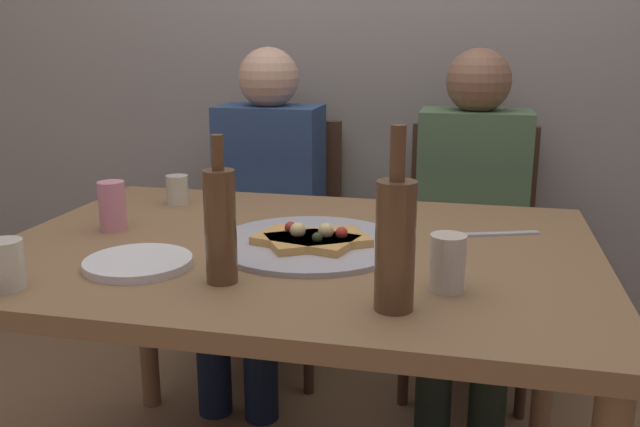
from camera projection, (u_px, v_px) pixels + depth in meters
name	position (u px, v px, depth m)	size (l,w,h in m)	color
back_wall	(374.00, 9.00, 2.49)	(6.00, 0.10, 2.60)	gray
dining_table	(296.00, 276.00, 1.59)	(1.37, 0.98, 0.74)	olive
pizza_tray	(310.00, 243.00, 1.56)	(0.44, 0.44, 0.01)	#ADADB2
pizza_slice_last	(305.00, 239.00, 1.53)	(0.25, 0.18, 0.05)	tan
pizza_slice_extra	(319.00, 239.00, 1.53)	(0.26, 0.23, 0.05)	tan
wine_bottle	(395.00, 242.00, 1.17)	(0.07, 0.07, 0.33)	brown
beer_bottle	(220.00, 224.00, 1.30)	(0.06, 0.06, 0.29)	brown
tumbler_near	(447.00, 263.00, 1.27)	(0.07, 0.07, 0.11)	beige
tumbler_far	(6.00, 265.00, 1.28)	(0.07, 0.07, 0.10)	beige
wine_glass	(177.00, 190.00, 1.94)	(0.06, 0.06, 0.08)	beige
soda_can	(112.00, 206.00, 1.67)	(0.07, 0.07, 0.12)	pink
plate_stack	(138.00, 263.00, 1.41)	(0.22, 0.22, 0.02)	white
table_knife	(495.00, 234.00, 1.64)	(0.22, 0.02, 0.01)	#B7B7BC
chair_left	(276.00, 227.00, 2.53)	(0.44, 0.44, 0.90)	#472D1E
chair_right	(469.00, 239.00, 2.38)	(0.44, 0.44, 0.90)	#472D1E
guest_in_sweater	(263.00, 203.00, 2.36)	(0.36, 0.56, 1.17)	navy
guest_in_beanie	(471.00, 215.00, 2.20)	(0.36, 0.56, 1.17)	#4C6B47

